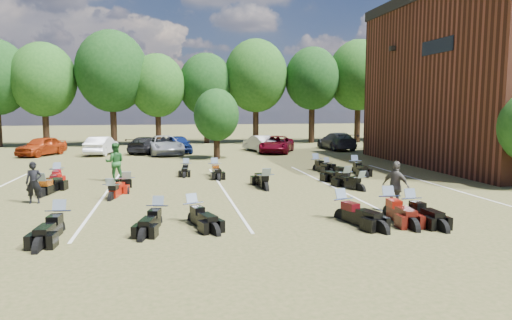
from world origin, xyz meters
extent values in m
plane|color=brown|center=(0.00, 0.00, 0.00)|extent=(160.00, 160.00, 0.00)
imported|color=#9C2E0E|center=(-14.72, 19.92, 0.72)|extent=(3.33, 4.55, 1.44)
imported|color=silver|center=(-10.41, 19.88, 0.70)|extent=(2.15, 4.42, 1.39)
imported|color=#989AA0|center=(-5.67, 19.17, 0.73)|extent=(3.23, 5.56, 1.45)
imported|color=black|center=(-7.06, 20.48, 0.65)|extent=(3.27, 4.86, 1.31)
imported|color=#0B1950|center=(-4.58, 20.31, 0.70)|extent=(2.32, 4.32, 1.40)
imported|color=#B4B4AF|center=(2.04, 20.44, 0.65)|extent=(2.31, 4.19, 1.31)
imported|color=#570413|center=(3.16, 18.82, 0.67)|extent=(3.96, 5.32, 1.34)
imported|color=#3A3B3F|center=(8.83, 20.50, 0.74)|extent=(2.21, 5.14, 1.48)
imported|color=black|center=(-10.38, 1.72, 0.80)|extent=(0.61, 0.43, 1.59)
imported|color=#235D26|center=(-7.95, 6.58, 0.95)|extent=(0.97, 0.78, 1.89)
imported|color=#4F4A43|center=(2.40, -2.15, 0.89)|extent=(0.90, 1.12, 1.78)
cube|color=black|center=(9.35, 12.00, 7.50)|extent=(0.30, 0.40, 0.30)
cube|color=black|center=(9.47, 7.00, 7.00)|extent=(0.06, 3.00, 0.80)
cylinder|color=black|center=(-16.00, 29.00, 2.04)|extent=(0.58, 0.58, 4.08)
ellipsoid|color=#1E4C19|center=(-16.00, 29.00, 6.33)|extent=(6.00, 6.00, 6.90)
cylinder|color=black|center=(-11.00, 29.00, 2.04)|extent=(0.57, 0.58, 4.08)
ellipsoid|color=#1E4C19|center=(-11.00, 29.00, 6.33)|extent=(6.00, 6.00, 6.90)
cylinder|color=black|center=(-6.00, 29.00, 2.04)|extent=(0.57, 0.58, 4.08)
ellipsoid|color=#1E4C19|center=(-6.00, 29.00, 6.33)|extent=(6.00, 6.00, 6.90)
cylinder|color=black|center=(-1.00, 29.00, 2.04)|extent=(0.58, 0.58, 4.08)
ellipsoid|color=#1E4C19|center=(-1.00, 29.00, 6.33)|extent=(6.00, 6.00, 6.90)
cylinder|color=black|center=(4.00, 29.00, 2.04)|extent=(0.57, 0.58, 4.08)
ellipsoid|color=#1E4C19|center=(4.00, 29.00, 6.33)|extent=(6.00, 6.00, 6.90)
cylinder|color=black|center=(9.00, 29.00, 2.04)|extent=(0.57, 0.58, 4.08)
ellipsoid|color=#1E4C19|center=(9.00, 29.00, 6.33)|extent=(6.00, 6.00, 6.90)
cylinder|color=black|center=(14.00, 29.00, 2.04)|extent=(0.57, 0.58, 4.08)
ellipsoid|color=#1E4C19|center=(14.00, 29.00, 6.33)|extent=(6.00, 6.00, 6.90)
cylinder|color=black|center=(19.00, 29.00, 2.04)|extent=(0.58, 0.58, 4.08)
ellipsoid|color=#1E4C19|center=(19.00, 29.00, 6.33)|extent=(6.00, 6.00, 6.90)
cylinder|color=black|center=(24.00, 29.00, 2.04)|extent=(0.58, 0.58, 4.08)
ellipsoid|color=#1E4C19|center=(24.00, 29.00, 6.33)|extent=(6.00, 6.00, 6.90)
cylinder|color=black|center=(-2.00, 15.50, 0.95)|extent=(0.24, 0.24, 1.90)
sphere|color=#1E4C19|center=(-2.00, 15.50, 3.10)|extent=(3.20, 3.20, 3.20)
cube|color=silver|center=(-8.00, 3.00, 0.01)|extent=(0.10, 14.00, 0.01)
cube|color=silver|center=(-3.00, 3.00, 0.01)|extent=(0.10, 14.00, 0.01)
cube|color=silver|center=(2.00, 3.00, 0.01)|extent=(0.10, 14.00, 0.01)
cube|color=silver|center=(7.00, 3.00, 0.01)|extent=(0.10, 14.00, 0.01)
camera|label=1|loc=(-5.32, -16.57, 3.63)|focal=32.00mm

